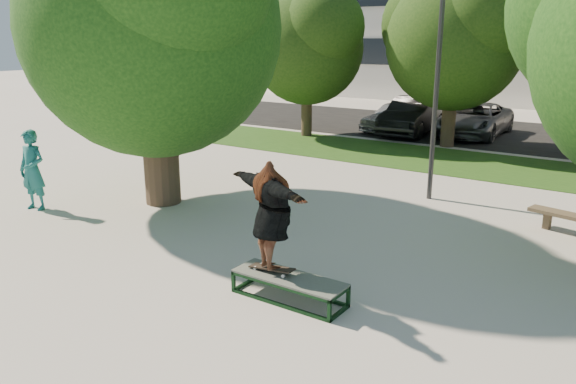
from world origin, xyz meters
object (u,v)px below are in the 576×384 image
Objects in this scene: lamppost at (438,69)px; car_silver_a at (395,116)px; car_grey at (475,120)px; grind_box at (289,288)px; tree_left at (152,12)px; bystander at (32,170)px; car_dark at (413,116)px.

car_silver_a is (-5.05, 9.17, -2.51)m from lamppost.
car_grey reaches higher than car_silver_a.
tree_left is at bearing 154.30° from grind_box.
car_silver_a is at bearing 118.84° from lamppost.
car_grey is (3.17, 0.68, 0.02)m from car_silver_a.
tree_left is at bearing 35.24° from bystander.
bystander reaches higher than car_silver_a.
car_grey reaches higher than grind_box.
car_dark reaches higher than car_grey.
bystander is at bearing 176.03° from grind_box.
tree_left is 6.70m from lamppost.
bystander reaches higher than grind_box.
lamppost is at bearing -69.59° from car_dark.
tree_left is 13.61m from car_silver_a.
bystander is (-7.53, 0.52, 0.74)m from grind_box.
lamppost is 1.28× the size of car_grey.
car_silver_a is 3.24m from car_grey.
bystander is (-1.95, -2.16, -3.49)m from tree_left.
car_silver_a is 0.79× the size of car_grey.
lamppost is at bearing 27.27° from bystander.
tree_left is at bearing -143.58° from lamppost.
grind_box is (0.29, -6.59, -2.96)m from lamppost.
grind_box is at bearing -63.35° from car_silver_a.
bystander is 15.25m from car_dark.
car_grey is (5.37, 15.91, -0.27)m from bystander.
tree_left is 7.50m from grind_box.
car_silver_a is (2.20, 15.23, -0.30)m from bystander.
lamppost reaches higher than bystander.
lamppost is 7.23m from grind_box.
tree_left is 3.95× the size of grind_box.
lamppost is 3.28× the size of bystander.
grind_box is 0.39× the size of car_dark.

